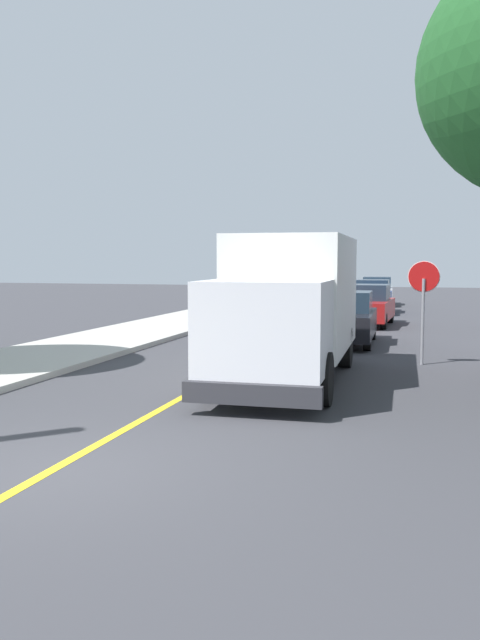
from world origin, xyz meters
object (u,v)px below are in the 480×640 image
(box_truck, at_px, (291,301))
(parked_car_furthest, at_px, (377,292))
(parked_car_far, at_px, (372,297))
(parked_car_near, at_px, (345,319))
(parked_car_mid, at_px, (368,306))
(stop_sign, at_px, (423,292))

(box_truck, distance_m, parked_car_furthest, 25.54)
(parked_car_far, bearing_deg, parked_car_near, -89.22)
(parked_car_far, bearing_deg, parked_car_furthest, 91.97)
(parked_car_mid, xyz_separation_m, parked_car_far, (-0.35, 6.57, 0.00))
(box_truck, distance_m, parked_car_mid, 13.04)
(parked_car_far, relative_size, parked_car_furthest, 0.99)
(parked_car_near, xyz_separation_m, parked_car_far, (-0.18, 12.91, 0.00))
(stop_sign, bearing_deg, box_truck, -133.53)
(parked_car_far, distance_m, stop_sign, 16.82)
(box_truck, height_order, parked_car_mid, box_truck)
(parked_car_near, bearing_deg, parked_car_far, 90.78)
(box_truck, distance_m, stop_sign, 4.11)
(parked_car_far, height_order, stop_sign, stop_sign)
(parked_car_near, height_order, stop_sign, stop_sign)
(parked_car_near, relative_size, parked_car_mid, 1.00)
(box_truck, height_order, parked_car_furthest, box_truck)
(parked_car_near, bearing_deg, parked_car_mid, 88.41)
(parked_car_mid, height_order, stop_sign, stop_sign)
(parked_car_mid, bearing_deg, parked_car_far, 93.07)
(box_truck, distance_m, parked_car_near, 6.74)
(box_truck, height_order, parked_car_near, box_truck)
(stop_sign, bearing_deg, parked_car_furthest, 97.04)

